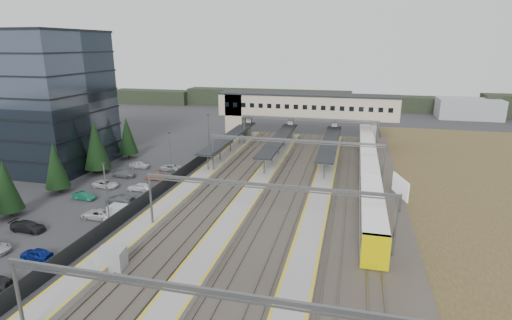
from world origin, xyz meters
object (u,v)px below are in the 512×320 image
(office_building, at_px, (30,100))
(relay_cabin_near, at_px, (111,260))
(billboard, at_px, (400,188))
(relay_cabin_far, at_px, (118,213))
(train, at_px, (368,168))
(footbridge, at_px, (294,108))

(office_building, bearing_deg, relay_cabin_near, -40.42)
(billboard, bearing_deg, relay_cabin_near, -141.25)
(relay_cabin_far, bearing_deg, relay_cabin_near, -60.70)
(relay_cabin_far, distance_m, billboard, 37.88)
(relay_cabin_near, bearing_deg, train, 53.75)
(relay_cabin_far, distance_m, train, 39.87)
(relay_cabin_near, xyz_separation_m, footbridge, (9.33, 59.27, 6.83))
(relay_cabin_near, distance_m, billboard, 37.90)
(relay_cabin_near, height_order, footbridge, footbridge)
(office_building, relative_size, relay_cabin_far, 11.03)
(office_building, height_order, relay_cabin_near, office_building)
(relay_cabin_near, relative_size, relay_cabin_far, 1.32)
(train, bearing_deg, footbridge, 123.83)
(relay_cabin_near, relative_size, footbridge, 0.07)
(footbridge, relative_size, billboard, 7.83)
(footbridge, bearing_deg, relay_cabin_far, -107.54)
(office_building, xyz_separation_m, billboard, (63.90, -5.58, -9.27))
(train, height_order, billboard, billboard)
(relay_cabin_near, xyz_separation_m, relay_cabin_far, (-6.02, 10.72, -0.11))
(relay_cabin_near, distance_m, relay_cabin_far, 12.29)
(relay_cabin_far, xyz_separation_m, train, (31.64, 24.23, 1.02))
(relay_cabin_near, xyz_separation_m, billboard, (29.52, 23.69, 1.82))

